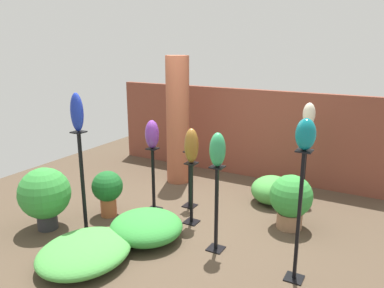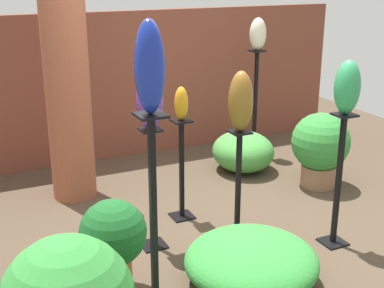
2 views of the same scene
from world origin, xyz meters
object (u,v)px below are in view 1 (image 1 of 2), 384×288
pedestal_bronze (191,196)px  art_vase_ivory (309,114)px  pedestal_teal (299,222)px  pedestal_ivory (305,166)px  art_vase_jade (218,150)px  potted_plant_mid_right (291,199)px  brick_pillar (178,121)px  potted_plant_front_right (108,189)px  potted_plant_near_pillar (45,194)px  art_vase_violet (152,134)px  pedestal_jade (216,213)px  art_vase_bronze (191,146)px  pedestal_cobalt (83,187)px  pedestal_amber (190,182)px  art_vase_teal (306,134)px  pedestal_violet (153,182)px  art_vase_cobalt (77,112)px  art_vase_amber (190,142)px

pedestal_bronze → art_vase_ivory: (1.21, 1.70, 1.04)m
pedestal_teal → art_vase_ivory: bearing=101.2°
pedestal_ivory → art_vase_ivory: size_ratio=3.42×
art_vase_jade → potted_plant_mid_right: art_vase_jade is taller
brick_pillar → potted_plant_front_right: (-0.15, -1.80, -0.74)m
brick_pillar → potted_plant_near_pillar: 2.70m
potted_plant_front_right → art_vase_violet: bearing=46.5°
pedestal_bronze → pedestal_jade: pedestal_jade is taller
pedestal_jade → potted_plant_near_pillar: 2.42m
pedestal_teal → art_vase_bronze: 1.85m
art_vase_violet → pedestal_ivory: bearing=39.4°
potted_plant_mid_right → potted_plant_near_pillar: potted_plant_near_pillar is taller
pedestal_bronze → art_vase_jade: bearing=-38.0°
brick_pillar → pedestal_cobalt: 2.42m
art_vase_bronze → potted_plant_mid_right: 1.58m
pedestal_amber → potted_plant_front_right: (-0.92, -0.89, 0.01)m
art_vase_teal → potted_plant_near_pillar: art_vase_teal is taller
pedestal_jade → pedestal_ivory: pedestal_ivory is taller
pedestal_bronze → art_vase_violet: art_vase_violet is taller
pedestal_violet → potted_plant_front_right: pedestal_violet is taller
potted_plant_near_pillar → art_vase_ivory: bearing=44.5°
pedestal_ivory → art_vase_bronze: size_ratio=2.56×
pedestal_cobalt → art_vase_cobalt: art_vase_cobalt is taller
art_vase_teal → potted_plant_front_right: size_ratio=0.47×
pedestal_bronze → art_vase_bronze: art_vase_bronze is taller
pedestal_cobalt → pedestal_ivory: (2.34, 2.67, -0.09)m
pedestal_cobalt → potted_plant_front_right: size_ratio=2.04×
pedestal_jade → potted_plant_front_right: size_ratio=1.58×
pedestal_amber → brick_pillar: bearing=130.3°
pedestal_jade → pedestal_ivory: (0.57, 2.19, 0.07)m
art_vase_jade → pedestal_cobalt: bearing=-165.0°
art_vase_teal → potted_plant_mid_right: (-0.38, 1.18, -1.22)m
pedestal_cobalt → potted_plant_mid_right: pedestal_cobalt is taller
pedestal_violet → art_vase_jade: art_vase_jade is taller
pedestal_amber → art_vase_violet: bearing=-138.4°
pedestal_bronze → pedestal_amber: (-0.30, 0.48, 0.00)m
art_vase_violet → pedestal_cobalt: bearing=-110.5°
pedestal_violet → pedestal_jade: pedestal_jade is taller
art_vase_amber → art_vase_bronze: bearing=-58.1°
pedestal_jade → art_vase_jade: (0.00, 0.00, 0.82)m
brick_pillar → pedestal_cobalt: brick_pillar is taller
art_vase_jade → pedestal_teal: bearing=-7.4°
pedestal_violet → pedestal_bronze: bearing=-7.7°
brick_pillar → art_vase_violet: brick_pillar is taller
pedestal_ivory → art_vase_teal: (0.46, -2.33, 1.08)m
art_vase_ivory → art_vase_jade: bearing=-104.7°
brick_pillar → potted_plant_near_pillar: (-0.62, -2.54, -0.66)m
art_vase_ivory → pedestal_teal: bearing=-78.8°
pedestal_cobalt → pedestal_bronze: pedestal_cobalt is taller
art_vase_bronze → art_vase_jade: size_ratio=1.18×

